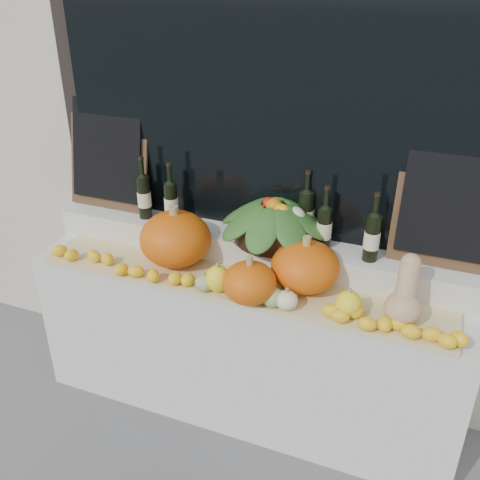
% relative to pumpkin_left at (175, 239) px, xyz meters
% --- Properties ---
extents(display_sill, '(2.30, 0.55, 0.88)m').
position_rel_pumpkin_left_xyz_m(display_sill, '(0.37, 0.06, -0.61)').
color(display_sill, silver).
rests_on(display_sill, ground).
extents(rear_tier, '(2.30, 0.25, 0.16)m').
position_rel_pumpkin_left_xyz_m(rear_tier, '(0.37, 0.21, -0.09)').
color(rear_tier, silver).
rests_on(rear_tier, display_sill).
extents(straw_bedding, '(2.10, 0.32, 0.02)m').
position_rel_pumpkin_left_xyz_m(straw_bedding, '(0.37, -0.07, -0.15)').
color(straw_bedding, tan).
rests_on(straw_bedding, display_sill).
extents(pumpkin_left, '(0.47, 0.47, 0.28)m').
position_rel_pumpkin_left_xyz_m(pumpkin_left, '(0.00, 0.00, 0.00)').
color(pumpkin_left, '#DC5D0B').
rests_on(pumpkin_left, straw_bedding).
extents(pumpkin_right, '(0.34, 0.34, 0.24)m').
position_rel_pumpkin_left_xyz_m(pumpkin_right, '(0.69, 0.01, -0.02)').
color(pumpkin_right, '#DC5D0B').
rests_on(pumpkin_right, straw_bedding).
extents(pumpkin_center, '(0.32, 0.32, 0.20)m').
position_rel_pumpkin_left_xyz_m(pumpkin_center, '(0.48, -0.19, -0.04)').
color(pumpkin_center, '#DC5D0B').
rests_on(pumpkin_center, straw_bedding).
extents(butternut_squash, '(0.16, 0.22, 0.30)m').
position_rel_pumpkin_left_xyz_m(butternut_squash, '(1.16, -0.08, -0.02)').
color(butternut_squash, tan).
rests_on(butternut_squash, straw_bedding).
extents(decorative_gourds, '(0.79, 0.17, 0.15)m').
position_rel_pumpkin_left_xyz_m(decorative_gourds, '(0.56, -0.17, -0.09)').
color(decorative_gourds, '#366E21').
rests_on(decorative_gourds, straw_bedding).
extents(lemon_heap, '(2.20, 0.16, 0.06)m').
position_rel_pumpkin_left_xyz_m(lemon_heap, '(0.37, -0.18, -0.11)').
color(lemon_heap, yellow).
rests_on(lemon_heap, straw_bedding).
extents(produce_bowl, '(0.60, 0.60, 0.24)m').
position_rel_pumpkin_left_xyz_m(produce_bowl, '(0.47, 0.19, 0.11)').
color(produce_bowl, black).
rests_on(produce_bowl, rear_tier).
extents(wine_bottle_far_left, '(0.08, 0.08, 0.36)m').
position_rel_pumpkin_left_xyz_m(wine_bottle_far_left, '(-0.29, 0.19, 0.12)').
color(wine_bottle_far_left, black).
rests_on(wine_bottle_far_left, rear_tier).
extents(wine_bottle_near_left, '(0.08, 0.08, 0.34)m').
position_rel_pumpkin_left_xyz_m(wine_bottle_near_left, '(-0.12, 0.18, 0.11)').
color(wine_bottle_near_left, black).
rests_on(wine_bottle_near_left, rear_tier).
extents(wine_bottle_tall, '(0.08, 0.08, 0.37)m').
position_rel_pumpkin_left_xyz_m(wine_bottle_tall, '(0.61, 0.28, 0.12)').
color(wine_bottle_tall, black).
rests_on(wine_bottle_tall, rear_tier).
extents(wine_bottle_near_right, '(0.08, 0.08, 0.33)m').
position_rel_pumpkin_left_xyz_m(wine_bottle_near_right, '(0.73, 0.21, 0.11)').
color(wine_bottle_near_right, black).
rests_on(wine_bottle_near_right, rear_tier).
extents(wine_bottle_far_right, '(0.08, 0.08, 0.35)m').
position_rel_pumpkin_left_xyz_m(wine_bottle_far_right, '(0.97, 0.17, 0.12)').
color(wine_bottle_far_right, black).
rests_on(wine_bottle_far_right, rear_tier).
extents(chalkboard_left, '(0.50, 0.15, 0.61)m').
position_rel_pumpkin_left_xyz_m(chalkboard_left, '(-0.55, 0.27, 0.31)').
color(chalkboard_left, '#4C331E').
rests_on(chalkboard_left, rear_tier).
extents(chalkboard_right, '(0.50, 0.15, 0.61)m').
position_rel_pumpkin_left_xyz_m(chalkboard_right, '(1.29, 0.27, 0.31)').
color(chalkboard_right, '#4C331E').
rests_on(chalkboard_right, rear_tier).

